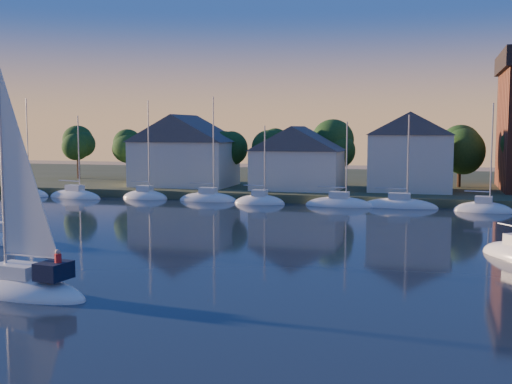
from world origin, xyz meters
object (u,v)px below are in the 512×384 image
at_px(clubhouse_centre, 298,157).
at_px(hero_sailboat, 21,284).
at_px(clubhouse_west, 184,150).
at_px(clubhouse_east, 411,151).
at_px(drifting_sailboat_left, 0,242).

relative_size(clubhouse_centre, hero_sailboat, 0.85).
relative_size(clubhouse_west, clubhouse_east, 1.30).
xyz_separation_m(clubhouse_east, drifting_sailboat_left, (-28.90, -40.97, -5.90)).
xyz_separation_m(clubhouse_centre, drifting_sailboat_left, (-14.90, -38.97, -5.04)).
xyz_separation_m(clubhouse_west, clubhouse_centre, (16.00, -1.00, -0.80)).
height_order(clubhouse_centre, hero_sailboat, hero_sailboat).
height_order(hero_sailboat, drifting_sailboat_left, hero_sailboat).
bearing_deg(clubhouse_west, hero_sailboat, -77.02).
bearing_deg(clubhouse_east, clubhouse_centre, -171.87).
bearing_deg(hero_sailboat, clubhouse_west, -69.06).
distance_m(clubhouse_centre, drifting_sailboat_left, 42.02).
xyz_separation_m(clubhouse_west, hero_sailboat, (12.12, -52.58, -5.36)).
bearing_deg(hero_sailboat, clubhouse_centre, -86.35).
distance_m(clubhouse_east, hero_sailboat, 56.75).
bearing_deg(clubhouse_centre, hero_sailboat, -94.30).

